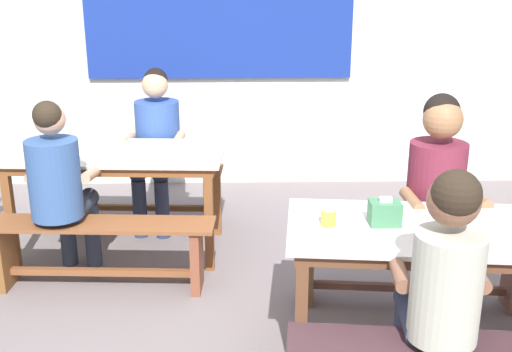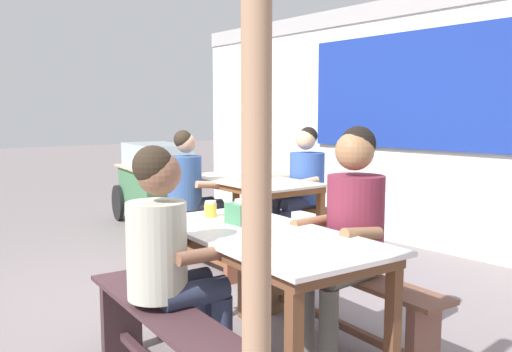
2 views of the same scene
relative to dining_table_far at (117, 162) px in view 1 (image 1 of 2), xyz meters
The scene contains 14 objects.
ground_plane 1.57m from the dining_table_far, 59.80° to the right, with size 40.00×40.00×0.00m, color slate.
backdrop_wall 1.91m from the dining_table_far, 66.48° to the left, with size 7.06×0.23×2.65m.
dining_table_far is the anchor object (origin of this frame).
dining_table_near 2.38m from the dining_table_far, 37.48° to the right, with size 1.57×0.88×0.78m.
bench_far_back 0.71m from the dining_table_far, 86.91° to the left, with size 1.44×0.35×0.47m.
bench_far_front 0.71m from the dining_table_far, 93.09° to the right, with size 1.53×0.37×0.47m.
bench_near_back 2.16m from the dining_table_far, 23.76° to the right, with size 1.51×0.41×0.47m.
person_right_near_table 2.26m from the dining_table_far, 24.21° to the right, with size 0.45×0.55×1.35m.
person_left_back_turned 0.58m from the dining_table_far, 118.44° to the right, with size 0.47×0.56×1.27m.
person_near_front 2.64m from the dining_table_far, 47.99° to the right, with size 0.43×0.53×1.27m.
person_center_facing 0.57m from the dining_table_far, 67.17° to the left, with size 0.50×0.58×1.29m.
tissue_box 2.16m from the dining_table_far, 40.64° to the right, with size 0.16×0.12×0.15m.
condiment_jar 1.96m from the dining_table_far, 46.44° to the right, with size 0.08×0.08×0.10m.
soup_bowl 0.20m from the dining_table_far, behind, with size 0.15×0.15×0.05m, color silver.
Camera 1 is at (0.19, -3.17, 2.02)m, focal length 44.08 mm.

